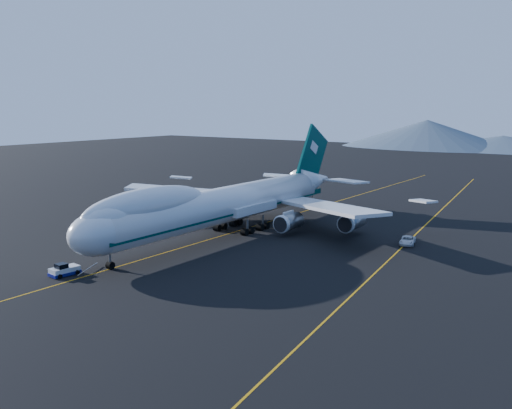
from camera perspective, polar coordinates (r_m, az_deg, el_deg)
The scene contains 6 objects.
ground at distance 104.29m, azimuth -3.26°, elevation -3.09°, with size 500.00×500.00×0.00m, color black.
taxiway_line_main at distance 104.28m, azimuth -3.26°, elevation -3.08°, with size 0.25×220.00×0.01m, color #CC8C0C.
taxiway_line_side at distance 98.38m, azimuth 14.39°, elevation -4.18°, with size 0.25×200.00×0.01m, color #CC8C0C.
boeing_747 at distance 103.16m, azimuth -3.28°, elevation 0.06°, with size 59.62×72.43×19.37m.
pushback_tug at distance 84.43m, azimuth -18.58°, elevation -6.34°, with size 2.72×4.30×1.78m.
service_van at distance 100.52m, azimuth 14.92°, elevation -3.50°, with size 2.33×5.06×1.41m, color silver.
Camera 1 is at (63.15, -79.60, 23.47)m, focal length 40.00 mm.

